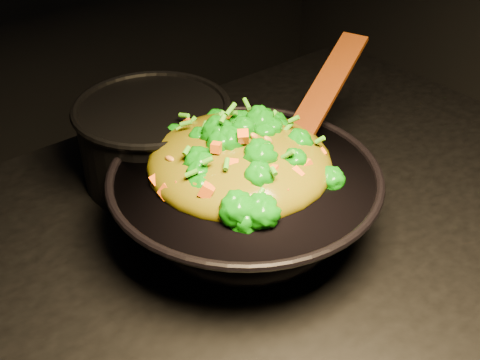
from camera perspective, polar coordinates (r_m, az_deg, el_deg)
wok at (r=0.83m, az=0.43°, el=-2.28°), size 0.41×0.41×0.10m
stir_fry at (r=0.79m, az=-0.05°, el=4.00°), size 0.25×0.25×0.09m
spatula at (r=0.89m, az=7.59°, el=7.70°), size 0.25×0.13×0.11m
back_pot at (r=0.95m, az=-8.08°, el=3.69°), size 0.25×0.25×0.13m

